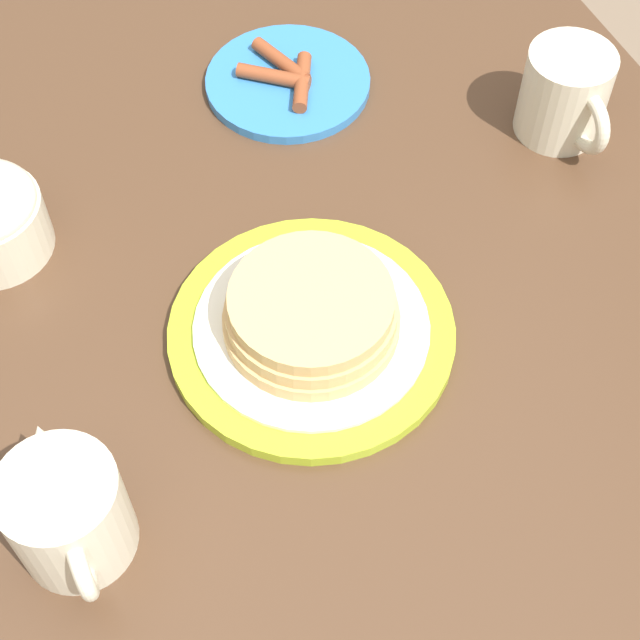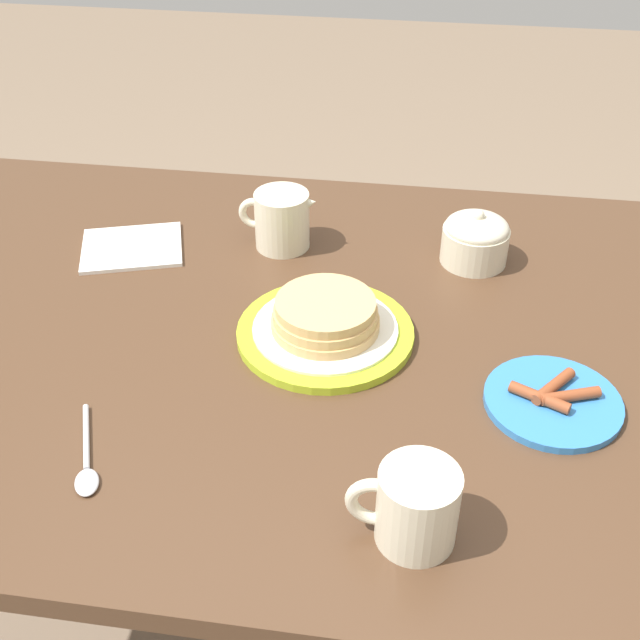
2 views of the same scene
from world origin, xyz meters
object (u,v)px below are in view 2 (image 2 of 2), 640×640
Objects in this scene: coffee_mug at (414,506)px; napkin at (132,248)px; spoon at (87,465)px; pancake_plate at (325,324)px; sugar_bowl at (475,239)px; creamer_pitcher at (282,219)px; side_plate_bacon at (553,401)px.

napkin is (0.45, -0.48, -0.04)m from coffee_mug.
napkin is 1.32× the size of spoon.
pancake_plate is 0.37m from napkin.
pancake_plate is at bearing -66.98° from coffee_mug.
pancake_plate is at bearing 48.23° from sugar_bowl.
coffee_mug is at bearing 113.40° from creamer_pitcher.
napkin is (0.52, 0.04, -0.04)m from sugar_bowl.
pancake_plate is 1.70× the size of spoon.
coffee_mug is at bearing 83.12° from sugar_bowl.
side_plate_bacon is 1.31× the size of creamer_pitcher.
creamer_pitcher is 0.91× the size of spoon.
sugar_bowl reaches higher than napkin.
creamer_pitcher reaches higher than coffee_mug.
side_plate_bacon is 1.46× the size of coffee_mug.
pancake_plate is 1.44× the size of side_plate_bacon.
pancake_plate is 2.36× the size of sugar_bowl.
side_plate_bacon is at bearing -125.78° from coffee_mug.
creamer_pitcher is at bearing -66.60° from coffee_mug.
napkin is (0.23, 0.04, -0.04)m from creamer_pitcher.
napkin is (0.61, -0.26, -0.00)m from side_plate_bacon.
pancake_plate reaches higher than spoon.
creamer_pitcher is (0.10, -0.22, 0.03)m from pancake_plate.
sugar_bowl is at bearing -175.24° from napkin.
coffee_mug is 0.81× the size of spoon.
creamer_pitcher is at bearing -168.80° from napkin.
spoon is at bearing -6.42° from coffee_mug.
side_plate_bacon is at bearing 106.61° from sugar_bowl.
side_plate_bacon is 1.18× the size of spoon.
napkin is at bearing -77.09° from spoon.
pancake_plate is 2.10× the size of coffee_mug.
creamer_pitcher reaches higher than sugar_bowl.
pancake_plate reaches higher than side_plate_bacon.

